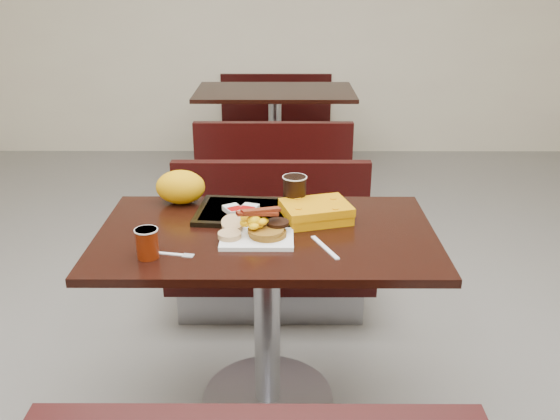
{
  "coord_description": "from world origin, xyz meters",
  "views": [
    {
      "loc": [
        0.06,
        -1.93,
        1.63
      ],
      "look_at": [
        0.05,
        0.03,
        0.82
      ],
      "focal_mm": 38.3,
      "sensor_mm": 36.0,
      "label": 1
    }
  ],
  "objects_px": {
    "bench_far_n": "(276,119)",
    "bench_near_n": "(271,245)",
    "tray": "(250,212)",
    "clamshell": "(316,212)",
    "hashbrown_sleeve_left": "(233,210)",
    "table_near": "(267,322)",
    "pancake_stack": "(268,232)",
    "knife": "(325,247)",
    "coffee_cup_near": "(147,243)",
    "fork": "(169,254)",
    "coffee_cup_far": "(295,191)",
    "table_far": "(275,138)",
    "platter": "(257,237)",
    "hashbrown_sleeve_right": "(248,209)",
    "paper_bag": "(181,187)",
    "bench_far_s": "(274,168)"
  },
  "relations": [
    {
      "from": "knife",
      "to": "coffee_cup_far",
      "type": "relative_size",
      "value": 1.56
    },
    {
      "from": "platter",
      "to": "clamshell",
      "type": "xyz_separation_m",
      "value": [
        0.21,
        0.17,
        0.03
      ]
    },
    {
      "from": "bench_far_s",
      "to": "hashbrown_sleeve_left",
      "type": "bearing_deg",
      "value": -94.11
    },
    {
      "from": "hashbrown_sleeve_right",
      "to": "fork",
      "type": "bearing_deg",
      "value": -107.71
    },
    {
      "from": "bench_near_n",
      "to": "hashbrown_sleeve_left",
      "type": "distance_m",
      "value": 0.71
    },
    {
      "from": "fork",
      "to": "coffee_cup_far",
      "type": "relative_size",
      "value": 1.07
    },
    {
      "from": "table_far",
      "to": "platter",
      "type": "distance_m",
      "value": 2.69
    },
    {
      "from": "coffee_cup_far",
      "to": "bench_far_s",
      "type": "bearing_deg",
      "value": 93.48
    },
    {
      "from": "bench_near_n",
      "to": "coffee_cup_near",
      "type": "xyz_separation_m",
      "value": [
        -0.38,
        -0.9,
        0.44
      ]
    },
    {
      "from": "tray",
      "to": "hashbrown_sleeve_left",
      "type": "bearing_deg",
      "value": -151.2
    },
    {
      "from": "bench_near_n",
      "to": "knife",
      "type": "relative_size",
      "value": 5.33
    },
    {
      "from": "fork",
      "to": "tray",
      "type": "height_order",
      "value": "tray"
    },
    {
      "from": "table_far",
      "to": "platter",
      "type": "xyz_separation_m",
      "value": [
        -0.03,
        -2.66,
        0.38
      ]
    },
    {
      "from": "knife",
      "to": "coffee_cup_far",
      "type": "xyz_separation_m",
      "value": [
        -0.1,
        0.33,
        0.08
      ]
    },
    {
      "from": "bench_near_n",
      "to": "fork",
      "type": "distance_m",
      "value": 1.01
    },
    {
      "from": "paper_bag",
      "to": "platter",
      "type": "bearing_deg",
      "value": -47.33
    },
    {
      "from": "coffee_cup_near",
      "to": "clamshell",
      "type": "height_order",
      "value": "coffee_cup_near"
    },
    {
      "from": "bench_far_s",
      "to": "coffee_cup_near",
      "type": "distance_m",
      "value": 2.18
    },
    {
      "from": "table_near",
      "to": "table_far",
      "type": "distance_m",
      "value": 2.6
    },
    {
      "from": "bench_far_n",
      "to": "pancake_stack",
      "type": "bearing_deg",
      "value": -89.89
    },
    {
      "from": "fork",
      "to": "hashbrown_sleeve_right",
      "type": "height_order",
      "value": "hashbrown_sleeve_right"
    },
    {
      "from": "platter",
      "to": "coffee_cup_far",
      "type": "bearing_deg",
      "value": 62.97
    },
    {
      "from": "coffee_cup_near",
      "to": "coffee_cup_far",
      "type": "xyz_separation_m",
      "value": [
        0.48,
        0.4,
        0.03
      ]
    },
    {
      "from": "bench_far_s",
      "to": "knife",
      "type": "bearing_deg",
      "value": -84.39
    },
    {
      "from": "bench_far_s",
      "to": "bench_far_n",
      "type": "height_order",
      "value": "same"
    },
    {
      "from": "bench_near_n",
      "to": "bench_far_s",
      "type": "height_order",
      "value": "same"
    },
    {
      "from": "pancake_stack",
      "to": "knife",
      "type": "bearing_deg",
      "value": -19.9
    },
    {
      "from": "coffee_cup_near",
      "to": "hashbrown_sleeve_left",
      "type": "bearing_deg",
      "value": 53.21
    },
    {
      "from": "hashbrown_sleeve_right",
      "to": "clamshell",
      "type": "bearing_deg",
      "value": 12.74
    },
    {
      "from": "clamshell",
      "to": "paper_bag",
      "type": "relative_size",
      "value": 1.25
    },
    {
      "from": "bench_far_s",
      "to": "fork",
      "type": "distance_m",
      "value": 2.14
    },
    {
      "from": "clamshell",
      "to": "fork",
      "type": "bearing_deg",
      "value": -165.41
    },
    {
      "from": "tray",
      "to": "clamshell",
      "type": "bearing_deg",
      "value": -7.23
    },
    {
      "from": "tray",
      "to": "coffee_cup_far",
      "type": "height_order",
      "value": "coffee_cup_far"
    },
    {
      "from": "pancake_stack",
      "to": "clamshell",
      "type": "distance_m",
      "value": 0.24
    },
    {
      "from": "hashbrown_sleeve_right",
      "to": "hashbrown_sleeve_left",
      "type": "bearing_deg",
      "value": -157.78
    },
    {
      "from": "hashbrown_sleeve_right",
      "to": "tray",
      "type": "bearing_deg",
      "value": 99.86
    },
    {
      "from": "table_far",
      "to": "hashbrown_sleeve_right",
      "type": "distance_m",
      "value": 2.5
    },
    {
      "from": "table_near",
      "to": "platter",
      "type": "xyz_separation_m",
      "value": [
        -0.03,
        -0.06,
        0.38
      ]
    },
    {
      "from": "pancake_stack",
      "to": "hashbrown_sleeve_left",
      "type": "distance_m",
      "value": 0.24
    },
    {
      "from": "table_far",
      "to": "bench_far_n",
      "type": "bearing_deg",
      "value": 90.0
    },
    {
      "from": "bench_far_n",
      "to": "bench_near_n",
      "type": "bearing_deg",
      "value": -90.0
    },
    {
      "from": "knife",
      "to": "hashbrown_sleeve_left",
      "type": "xyz_separation_m",
      "value": [
        -0.33,
        0.27,
        0.03
      ]
    },
    {
      "from": "fork",
      "to": "tray",
      "type": "bearing_deg",
      "value": 64.92
    },
    {
      "from": "pancake_stack",
      "to": "hashbrown_sleeve_right",
      "type": "distance_m",
      "value": 0.21
    },
    {
      "from": "hashbrown_sleeve_right",
      "to": "paper_bag",
      "type": "distance_m",
      "value": 0.31
    },
    {
      "from": "knife",
      "to": "tray",
      "type": "relative_size",
      "value": 0.47
    },
    {
      "from": "coffee_cup_near",
      "to": "coffee_cup_far",
      "type": "distance_m",
      "value": 0.63
    },
    {
      "from": "bench_near_n",
      "to": "coffee_cup_far",
      "type": "bearing_deg",
      "value": -78.33
    },
    {
      "from": "table_near",
      "to": "tray",
      "type": "bearing_deg",
      "value": 112.26
    }
  ]
}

